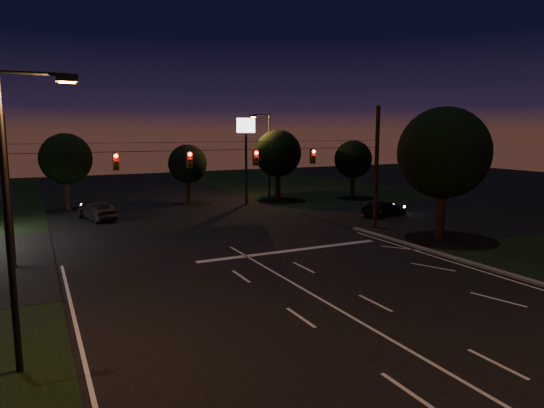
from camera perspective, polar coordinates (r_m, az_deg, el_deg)
ground at (r=18.75m, az=11.47°, el=-14.08°), size 140.00×140.00×0.00m
cross_street_right at (r=43.27m, az=19.49°, el=-1.45°), size 20.00×16.00×0.02m
stop_bar at (r=29.49m, az=2.34°, el=-5.48°), size 12.00×0.50×0.01m
utility_pole_right at (r=37.23m, az=11.97°, el=-2.70°), size 0.30×0.30×9.00m
utility_pole_left at (r=29.49m, az=-28.09°, el=-6.52°), size 0.28×0.28×8.00m
signal_span at (r=30.55m, az=-5.71°, el=5.42°), size 24.00×0.40×1.56m
pole_sign_right at (r=47.45m, az=-3.08°, el=7.45°), size 1.80×0.30×8.40m
street_light_left at (r=15.70m, az=-27.87°, el=0.52°), size 2.20×0.35×9.00m
street_light_right_far at (r=50.65m, az=-0.59°, el=6.41°), size 2.20×0.35×9.00m
tree_right_near at (r=34.00m, az=19.38°, el=5.59°), size 6.00×6.00×8.76m
tree_far_b at (r=47.85m, az=-23.07°, el=4.84°), size 4.60×4.60×6.98m
tree_far_c at (r=48.78m, az=-9.92°, el=4.62°), size 3.80×3.80×5.86m
tree_far_d at (r=50.23m, az=0.65°, el=5.92°), size 4.80×4.80×7.30m
tree_far_e at (r=52.72m, az=9.46°, el=5.15°), size 4.00×4.00×6.18m
car_oncoming_a at (r=44.18m, az=-20.81°, el=-0.49°), size 1.94×3.86×1.26m
car_oncoming_b at (r=41.69m, az=-19.89°, el=-0.81°), size 2.65×4.69×1.46m
car_cross at (r=42.10m, az=13.03°, el=-0.54°), size 4.77×2.71×1.30m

